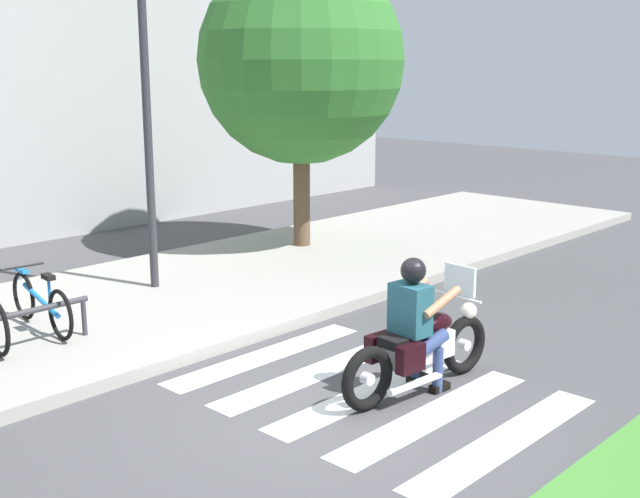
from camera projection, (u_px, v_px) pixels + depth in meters
ground_plane at (323, 414)px, 7.90m from camera, size 48.00×48.00×0.00m
sidewalk at (92, 316)px, 10.71m from camera, size 24.00×4.40×0.15m
crosswalk_stripe_0 at (506, 440)px, 7.34m from camera, size 2.80×0.40×0.01m
crosswalk_stripe_1 at (434, 415)px, 7.88m from camera, size 2.80×0.40×0.01m
crosswalk_stripe_2 at (371, 392)px, 8.41m from camera, size 2.80×0.40×0.01m
crosswalk_stripe_3 at (315, 373)px, 8.95m from camera, size 2.80×0.40×0.01m
crosswalk_stripe_4 at (266, 355)px, 9.49m from camera, size 2.80×0.40×0.01m
motorcycle at (420, 348)px, 8.37m from camera, size 2.15×0.69×1.25m
rider at (416, 316)px, 8.24m from camera, size 0.66×0.58×1.45m
bicycle_4 at (41, 303)px, 9.87m from camera, size 0.48×1.69×0.75m
street_lamp at (146, 104)px, 11.28m from camera, size 0.28×0.28×4.66m
tree_near_rack at (301, 60)px, 13.87m from camera, size 3.58×3.58×5.19m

